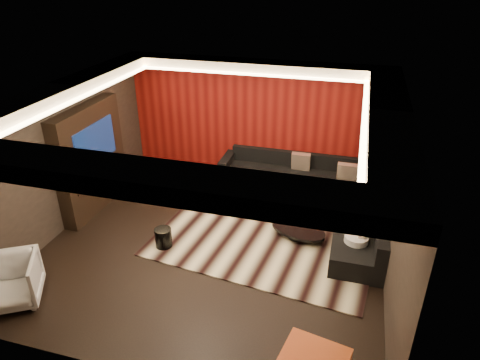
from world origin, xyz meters
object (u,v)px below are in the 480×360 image
(drum_stool, at_px, (163,238))
(white_side_table, at_px, (355,248))
(coffee_table, at_px, (298,232))
(armchair, at_px, (10,282))
(sectional_sofa, at_px, (321,195))

(drum_stool, distance_m, white_side_table, 3.41)
(drum_stool, bearing_deg, white_side_table, 8.76)
(coffee_table, height_order, drum_stool, drum_stool)
(coffee_table, relative_size, drum_stool, 3.01)
(armchair, bearing_deg, coffee_table, 5.70)
(white_side_table, distance_m, sectional_sofa, 1.90)
(white_side_table, bearing_deg, sectional_sofa, 113.77)
(drum_stool, xyz_separation_m, white_side_table, (3.37, 0.52, 0.06))
(coffee_table, bearing_deg, white_side_table, -22.89)
(drum_stool, height_order, white_side_table, white_side_table)
(coffee_table, xyz_separation_m, white_side_table, (1.05, -0.44, 0.15))
(armchair, bearing_deg, sectional_sofa, 14.21)
(coffee_table, relative_size, sectional_sofa, 0.30)
(white_side_table, height_order, sectional_sofa, sectional_sofa)
(white_side_table, xyz_separation_m, sectional_sofa, (-0.77, 1.74, 0.00))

